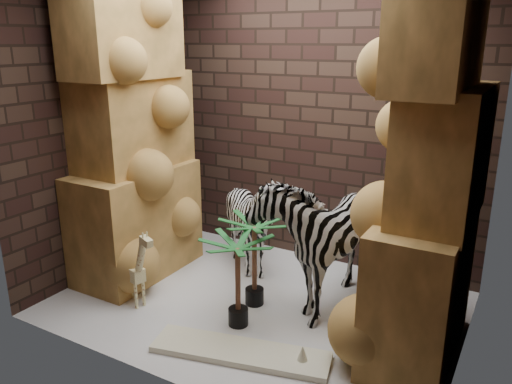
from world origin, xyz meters
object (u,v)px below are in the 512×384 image
Objects in this scene: zebra_right at (325,223)px; zebra_left at (251,228)px; palm_front at (254,261)px; giraffe_toy at (132,264)px; palm_back at (238,282)px; surfboard at (240,352)px.

zebra_left is (-0.87, 0.16, -0.27)m from zebra_right.
zebra_left is at bearing 123.18° from palm_front.
zebra_left is 1.35× the size of giraffe_toy.
zebra_left reaches higher than palm_front.
zebra_left is 1.26m from giraffe_toy.
giraffe_toy is 1.03m from palm_back.
zebra_right is 1.42× the size of zebra_left.
palm_back is at bearing -71.88° from zebra_left.
zebra_right is 0.93m from zebra_left.
surfboard is (0.30, -0.74, -0.40)m from palm_front.
surfboard is (0.67, -1.30, -0.46)m from zebra_left.
zebra_left is at bearing 176.90° from zebra_right.
palm_back is (-0.45, -0.77, -0.35)m from zebra_right.
palm_front is (-0.50, -0.40, -0.33)m from zebra_right.
giraffe_toy is at bearing -170.81° from palm_back.
giraffe_toy is 0.93× the size of palm_front.
zebra_right is at bearing 48.08° from giraffe_toy.
zebra_left is 0.67m from palm_front.
zebra_right reaches higher than palm_back.
giraffe_toy is at bearing -139.80° from zebra_right.
zebra_left is 1.26× the size of palm_front.
giraffe_toy is (-1.47, -0.94, -0.36)m from zebra_right.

